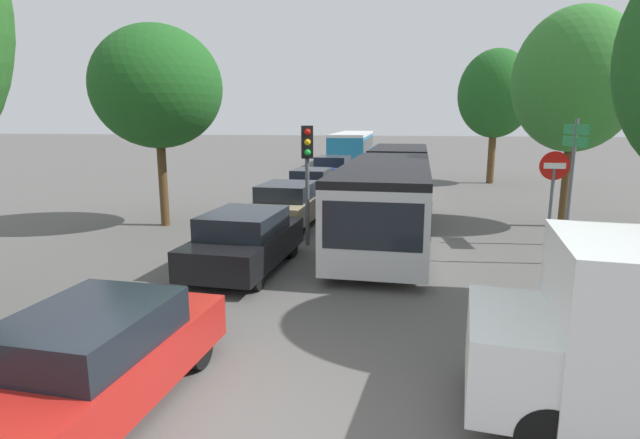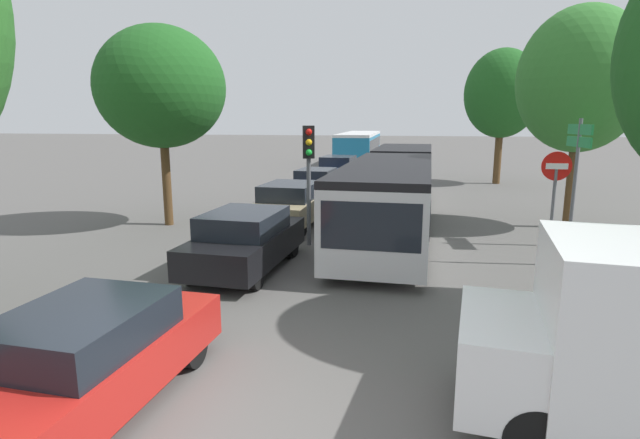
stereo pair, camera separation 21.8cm
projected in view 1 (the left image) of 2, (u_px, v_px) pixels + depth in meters
ground_plane at (213, 434)px, 5.80m from camera, size 200.00×200.00×0.00m
articulated_bus at (393, 183)px, 17.69m from camera, size 3.01×15.80×2.33m
city_bus_rear at (353, 146)px, 39.59m from camera, size 2.62×11.48×2.47m
queued_car_red at (97, 359)px, 6.14m from camera, size 1.93×4.03×1.37m
queued_car_black at (245, 240)px, 11.92m from camera, size 2.04×4.26×1.44m
queued_car_tan at (288, 204)px, 16.83m from camera, size 2.07×4.33×1.47m
queued_car_navy at (312, 184)px, 22.62m from camera, size 1.91×3.99×1.35m
queued_car_blue at (333, 169)px, 28.13m from camera, size 2.13×4.46×1.51m
traffic_light at (307, 158)px, 13.91m from camera, size 0.37×0.39×3.40m
no_entry_sign at (552, 190)px, 12.20m from camera, size 0.70×0.08×2.82m
direction_sign_post at (574, 156)px, 13.92m from camera, size 0.24×1.40×3.60m
tree_left_mid at (157, 87)px, 16.18m from camera, size 4.20×4.20×6.56m
tree_right_mid at (575, 80)px, 15.99m from camera, size 3.90×3.90×7.09m
tree_right_far at (496, 94)px, 27.14m from camera, size 4.02×4.02×7.28m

